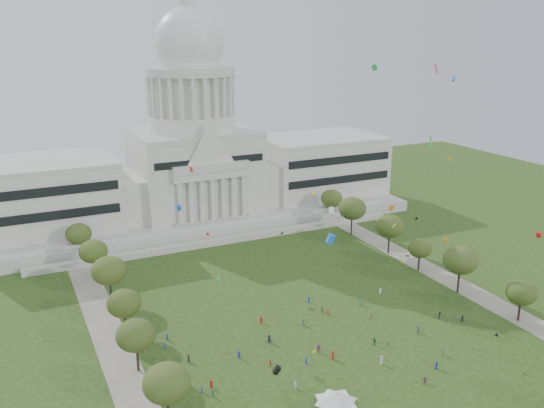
# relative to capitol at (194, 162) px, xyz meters

# --- Properties ---
(ground) EXTENTS (400.00, 400.00, 0.00)m
(ground) POSITION_rel_capitol_xyz_m (0.00, -113.59, -22.30)
(ground) COLOR #254214
(ground) RESTS_ON ground
(capitol) EXTENTS (160.00, 64.50, 91.30)m
(capitol) POSITION_rel_capitol_xyz_m (0.00, 0.00, 0.00)
(capitol) COLOR #B9B7AE
(capitol) RESTS_ON ground
(path_left) EXTENTS (8.00, 160.00, 0.04)m
(path_left) POSITION_rel_capitol_xyz_m (-48.00, -83.59, -22.28)
(path_left) COLOR gray
(path_left) RESTS_ON ground
(path_right) EXTENTS (8.00, 160.00, 0.04)m
(path_right) POSITION_rel_capitol_xyz_m (48.00, -83.59, -22.28)
(path_right) COLOR gray
(path_right) RESTS_ON ground
(row_tree_l_1) EXTENTS (8.86, 8.86, 12.59)m
(row_tree_l_1) POSITION_rel_capitol_xyz_m (-44.07, -116.55, -13.34)
(row_tree_l_1) COLOR black
(row_tree_l_1) RESTS_ON ground
(row_tree_r_1) EXTENTS (7.58, 7.58, 10.78)m
(row_tree_r_1) POSITION_rel_capitol_xyz_m (46.22, -115.34, -14.64)
(row_tree_r_1) COLOR black
(row_tree_r_1) RESTS_ON ground
(row_tree_l_2) EXTENTS (8.42, 8.42, 11.97)m
(row_tree_l_2) POSITION_rel_capitol_xyz_m (-45.04, -96.29, -13.79)
(row_tree_l_2) COLOR black
(row_tree_l_2) RESTS_ON ground
(row_tree_r_2) EXTENTS (9.55, 9.55, 13.58)m
(row_tree_r_2) POSITION_rel_capitol_xyz_m (44.17, -96.15, -12.64)
(row_tree_r_2) COLOR black
(row_tree_r_2) RESTS_ON ground
(row_tree_l_3) EXTENTS (8.12, 8.12, 11.55)m
(row_tree_l_3) POSITION_rel_capitol_xyz_m (-44.09, -79.67, -14.09)
(row_tree_l_3) COLOR black
(row_tree_l_3) RESTS_ON ground
(row_tree_r_3) EXTENTS (7.01, 7.01, 9.98)m
(row_tree_r_3) POSITION_rel_capitol_xyz_m (44.40, -79.10, -15.21)
(row_tree_r_3) COLOR black
(row_tree_r_3) RESTS_ON ground
(row_tree_l_4) EXTENTS (9.29, 9.29, 13.21)m
(row_tree_l_4) POSITION_rel_capitol_xyz_m (-44.08, -61.17, -12.90)
(row_tree_l_4) COLOR black
(row_tree_l_4) RESTS_ON ground
(row_tree_r_4) EXTENTS (9.19, 9.19, 13.06)m
(row_tree_r_4) POSITION_rel_capitol_xyz_m (44.76, -63.55, -13.01)
(row_tree_r_4) COLOR black
(row_tree_r_4) RESTS_ON ground
(row_tree_l_5) EXTENTS (8.33, 8.33, 11.85)m
(row_tree_l_5) POSITION_rel_capitol_xyz_m (-45.22, -42.58, -13.88)
(row_tree_l_5) COLOR black
(row_tree_l_5) RESTS_ON ground
(row_tree_r_5) EXTENTS (9.82, 9.82, 13.96)m
(row_tree_r_5) POSITION_rel_capitol_xyz_m (43.49, -43.40, -12.37)
(row_tree_r_5) COLOR black
(row_tree_r_5) RESTS_ON ground
(row_tree_l_6) EXTENTS (8.19, 8.19, 11.64)m
(row_tree_l_6) POSITION_rel_capitol_xyz_m (-46.87, -24.45, -14.02)
(row_tree_l_6) COLOR black
(row_tree_l_6) RESTS_ON ground
(row_tree_r_6) EXTENTS (8.42, 8.42, 11.97)m
(row_tree_r_6) POSITION_rel_capitol_xyz_m (45.96, -25.46, -13.79)
(row_tree_r_6) COLOR black
(row_tree_r_6) RESTS_ON ground
(event_tent) EXTENTS (10.11, 10.11, 4.85)m
(event_tent) POSITION_rel_capitol_xyz_m (-14.66, -127.03, -18.54)
(event_tent) COLOR #4C4C4C
(event_tent) RESTS_ON ground
(person_0) EXTENTS (0.96, 0.97, 1.69)m
(person_0) POSITION_rel_capitol_xyz_m (33.35, -109.48, -21.45)
(person_0) COLOR #26262B
(person_0) RESTS_ON ground
(person_2) EXTENTS (1.07, 0.95, 1.87)m
(person_2) POSITION_rel_capitol_xyz_m (29.27, -105.90, -21.36)
(person_2) COLOR #26262B
(person_2) RESTS_ON ground
(person_3) EXTENTS (0.57, 0.99, 1.48)m
(person_3) POSITION_rel_capitol_xyz_m (9.29, -111.08, -21.55)
(person_3) COLOR #33723F
(person_3) RESTS_ON ground
(person_4) EXTENTS (0.90, 1.29, 1.99)m
(person_4) POSITION_rel_capitol_xyz_m (6.62, -109.54, -21.30)
(person_4) COLOR #33723F
(person_4) RESTS_ON ground
(person_5) EXTENTS (1.48, 1.82, 1.85)m
(person_5) POSITION_rel_capitol_xyz_m (-6.38, -106.34, -21.37)
(person_5) COLOR #994C8C
(person_5) RESTS_ON ground
(person_6) EXTENTS (0.64, 0.93, 1.83)m
(person_6) POSITION_rel_capitol_xyz_m (12.95, -123.39, -21.38)
(person_6) COLOR navy
(person_6) RESTS_ON ground
(person_7) EXTENTS (0.73, 0.76, 1.69)m
(person_7) POSITION_rel_capitol_xyz_m (-10.30, -123.67, -21.45)
(person_7) COLOR silver
(person_7) RESTS_ON ground
(person_8) EXTENTS (0.77, 0.55, 1.47)m
(person_8) POSITION_rel_capitol_xyz_m (-18.86, -106.88, -21.56)
(person_8) COLOR #B21E1E
(person_8) RESTS_ON ground
(person_9) EXTENTS (0.87, 1.23, 1.72)m
(person_9) POSITION_rel_capitol_xyz_m (18.11, -119.64, -21.44)
(person_9) COLOR #33723F
(person_9) RESTS_ON ground
(person_10) EXTENTS (0.67, 0.89, 1.35)m
(person_10) POSITION_rel_capitol_xyz_m (13.48, -98.42, -21.62)
(person_10) COLOR olive
(person_10) RESTS_ON ground
(person_11) EXTENTS (1.46, 1.55, 1.65)m
(person_11) POSITION_rel_capitol_xyz_m (7.18, -126.53, -21.47)
(person_11) COLOR #994C8C
(person_11) RESTS_ON ground
(distant_crowd) EXTENTS (66.64, 33.53, 1.95)m
(distant_crowd) POSITION_rel_capitol_xyz_m (-10.39, -99.79, -21.45)
(distant_crowd) COLOR navy
(distant_crowd) RESTS_ON ground
(kite_swarm) EXTENTS (90.67, 105.10, 55.77)m
(kite_swarm) POSITION_rel_capitol_xyz_m (1.30, -106.02, 10.02)
(kite_swarm) COLOR white
(kite_swarm) RESTS_ON ground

